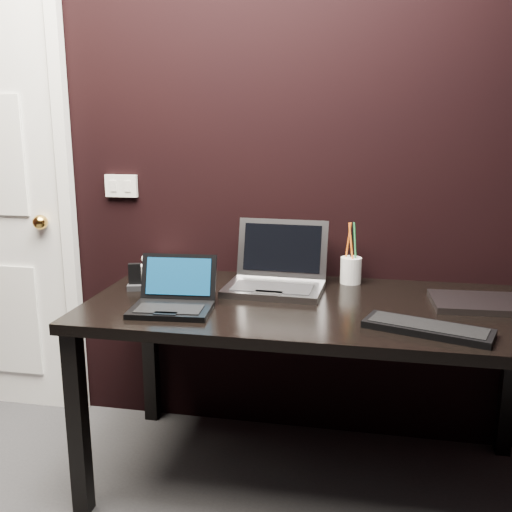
% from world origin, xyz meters
% --- Properties ---
extents(wall_back, '(4.00, 0.00, 4.00)m').
position_xyz_m(wall_back, '(0.00, 1.80, 1.30)').
color(wall_back, black).
rests_on(wall_back, ground).
extents(wall_switch, '(0.15, 0.02, 0.10)m').
position_xyz_m(wall_switch, '(-0.62, 1.79, 1.12)').
color(wall_switch, silver).
rests_on(wall_switch, wall_back).
extents(desk, '(1.70, 0.80, 0.74)m').
position_xyz_m(desk, '(0.30, 1.40, 0.66)').
color(desk, black).
rests_on(desk, ground).
extents(netbook, '(0.30, 0.27, 0.18)m').
position_xyz_m(netbook, '(-0.19, 1.23, 0.78)').
color(netbook, black).
rests_on(netbook, desk).
extents(silver_laptop, '(0.39, 0.36, 0.26)m').
position_xyz_m(silver_laptop, '(0.13, 1.56, 0.79)').
color(silver_laptop, '#97989C').
rests_on(silver_laptop, desk).
extents(ext_keyboard, '(0.42, 0.26, 0.03)m').
position_xyz_m(ext_keyboard, '(0.69, 1.17, 0.75)').
color(ext_keyboard, black).
rests_on(ext_keyboard, desk).
extents(closed_laptop, '(0.35, 0.26, 0.02)m').
position_xyz_m(closed_laptop, '(0.90, 1.48, 0.75)').
color(closed_laptop, '#9C9CA1').
rests_on(closed_laptop, desk).
extents(desk_phone, '(0.20, 0.18, 0.10)m').
position_xyz_m(desk_phone, '(-0.40, 1.69, 0.78)').
color(desk_phone, white).
rests_on(desk_phone, desk).
extents(mobile_phone, '(0.07, 0.06, 0.11)m').
position_xyz_m(mobile_phone, '(-0.43, 1.45, 0.78)').
color(mobile_phone, black).
rests_on(mobile_phone, desk).
extents(pen_cup, '(0.11, 0.11, 0.26)m').
position_xyz_m(pen_cup, '(0.42, 1.71, 0.80)').
color(pen_cup, silver).
rests_on(pen_cup, desk).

